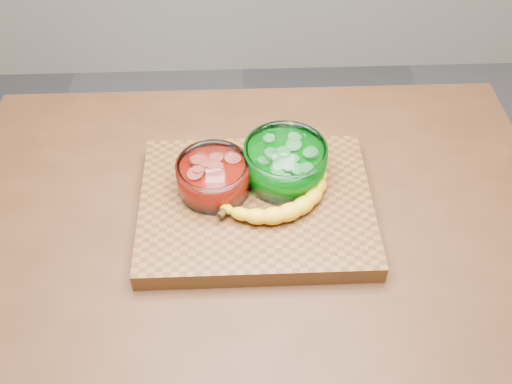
{
  "coord_description": "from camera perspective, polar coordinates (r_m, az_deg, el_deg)",
  "views": [
    {
      "loc": [
        -0.03,
        -0.73,
        1.76
      ],
      "look_at": [
        0.0,
        0.0,
        0.96
      ],
      "focal_mm": 40.0,
      "sensor_mm": 36.0,
      "label": 1
    }
  ],
  "objects": [
    {
      "name": "counter",
      "position": [
        1.51,
        0.0,
        -13.21
      ],
      "size": [
        1.2,
        0.8,
        0.9
      ],
      "primitive_type": "cube",
      "color": "#4A2916",
      "rests_on": "ground"
    },
    {
      "name": "cutting_board",
      "position": [
        1.12,
        0.0,
        -1.38
      ],
      "size": [
        0.45,
        0.35,
        0.04
      ],
      "primitive_type": "cube",
      "color": "brown",
      "rests_on": "counter"
    },
    {
      "name": "bowl_red",
      "position": [
        1.1,
        -4.28,
        1.53
      ],
      "size": [
        0.14,
        0.14,
        0.07
      ],
      "color": "white",
      "rests_on": "cutting_board"
    },
    {
      "name": "bowl_green",
      "position": [
        1.12,
        2.92,
        2.94
      ],
      "size": [
        0.16,
        0.16,
        0.08
      ],
      "color": "white",
      "rests_on": "cutting_board"
    },
    {
      "name": "banana",
      "position": [
        1.09,
        2.02,
        -0.39
      ],
      "size": [
        0.25,
        0.16,
        0.04
      ],
      "primitive_type": null,
      "color": "yellow",
      "rests_on": "cutting_board"
    }
  ]
}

